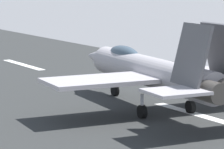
{
  "coord_description": "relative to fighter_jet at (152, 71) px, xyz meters",
  "views": [
    {
      "loc": [
        -28.89,
        23.29,
        7.93
      ],
      "look_at": [
        3.29,
        3.67,
        2.2
      ],
      "focal_mm": 104.03,
      "sensor_mm": 36.0,
      "label": 1
    }
  ],
  "objects": [
    {
      "name": "ground_plane",
      "position": [
        -2.32,
        -1.48,
        -2.36
      ],
      "size": [
        400.0,
        400.0,
        0.0
      ],
      "primitive_type": "plane",
      "color": "slate"
    },
    {
      "name": "runway_strip",
      "position": [
        -2.34,
        -1.48,
        -2.35
      ],
      "size": [
        240.0,
        26.0,
        0.02
      ],
      "color": "#2E2F2F",
      "rests_on": "ground"
    },
    {
      "name": "fighter_jet",
      "position": [
        0.0,
        0.0,
        0.0
      ],
      "size": [
        17.96,
        14.08,
        5.56
      ],
      "color": "#AEA8AD",
      "rests_on": "ground"
    },
    {
      "name": "crew_person",
      "position": [
        13.56,
        -7.52,
        -1.57
      ],
      "size": [
        0.52,
        0.53,
        1.6
      ],
      "color": "#1E2338",
      "rests_on": "ground"
    },
    {
      "name": "marker_cone_far",
      "position": [
        24.97,
        -14.03,
        -2.09
      ],
      "size": [
        0.44,
        0.44,
        0.55
      ],
      "primitive_type": "cone",
      "color": "orange",
      "rests_on": "ground"
    }
  ]
}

